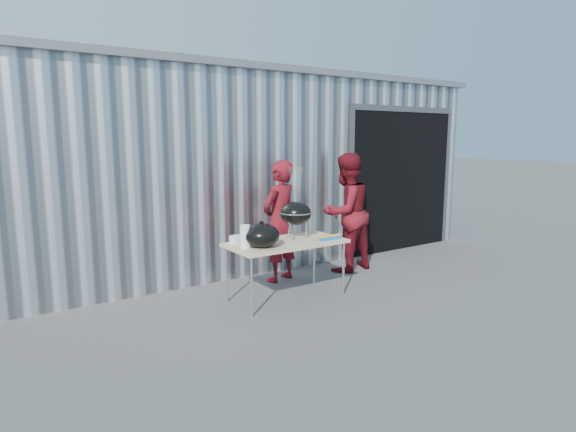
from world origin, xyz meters
TOP-DOWN VIEW (x-y plane):
  - ground at (0.00, 0.00)m, footprint 80.00×80.00m
  - building at (0.92, 4.59)m, footprint 8.20×6.20m
  - folding_table at (-0.02, 0.56)m, footprint 1.50×0.75m
  - kettle_grill at (0.18, 0.63)m, footprint 0.41×0.41m
  - grill_lid at (-0.44, 0.46)m, footprint 0.44×0.44m
  - paper_towels at (-0.63, 0.51)m, footprint 0.12×0.12m
  - white_tub at (-0.57, 0.78)m, footprint 0.20×0.15m
  - foil_box at (0.50, 0.31)m, footprint 0.32×0.06m
  - person_cook at (0.35, 1.27)m, footprint 0.73×0.59m
  - person_bystander at (1.50, 1.15)m, footprint 0.96×0.78m

SIDE VIEW (x-z plane):
  - ground at x=0.00m, z-range 0.00..0.00m
  - folding_table at x=-0.02m, z-range 0.33..1.08m
  - foil_box at x=0.50m, z-range 0.75..0.81m
  - white_tub at x=-0.57m, z-range 0.75..0.85m
  - person_cook at x=0.35m, z-range 0.00..1.74m
  - paper_towels at x=-0.63m, z-range 0.75..1.03m
  - grill_lid at x=-0.44m, z-range 0.74..1.05m
  - person_bystander at x=1.50m, z-range 0.00..1.82m
  - kettle_grill at x=0.18m, z-range 0.71..1.64m
  - building at x=0.92m, z-range -0.01..3.09m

